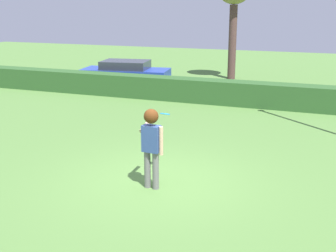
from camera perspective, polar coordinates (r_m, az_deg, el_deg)
ground_plane at (r=10.12m, az=-1.22°, el=-7.15°), size 60.00×60.00×0.00m
person at (r=9.41m, az=-2.15°, el=-1.71°), size 0.56×0.76×1.78m
frisbee at (r=10.13m, az=-0.39°, el=1.57°), size 0.23×0.22×0.09m
hedge_row at (r=17.81m, az=9.13°, el=4.19°), size 26.66×0.90×0.94m
parked_car_blue at (r=21.76m, az=-5.49°, el=6.92°), size 4.42×2.34×1.25m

